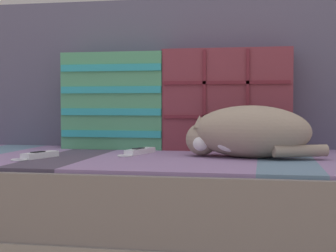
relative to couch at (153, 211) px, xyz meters
name	(u,v)px	position (x,y,z in m)	size (l,w,h in m)	color
couch	(153,211)	(0.00, 0.00, 0.00)	(1.82, 0.90, 0.37)	gray
sofa_backrest	(173,74)	(0.00, 0.38, 0.48)	(1.79, 0.14, 0.58)	#514C60
throw_pillow_quilted	(227,100)	(0.23, 0.23, 0.37)	(0.46, 0.14, 0.37)	brown
throw_pillow_striped	(115,101)	(-0.20, 0.23, 0.37)	(0.39, 0.14, 0.36)	#4C9366
sleeping_cat	(246,133)	(0.30, -0.03, 0.27)	(0.44, 0.24, 0.16)	gray
game_remote_near	(38,155)	(-0.33, -0.16, 0.20)	(0.10, 0.19, 0.02)	white
game_remote_far	(139,151)	(-0.05, 0.02, 0.20)	(0.10, 0.20, 0.02)	white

